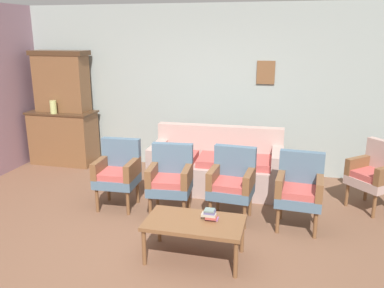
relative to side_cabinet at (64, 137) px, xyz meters
name	(u,v)px	position (x,y,z in m)	size (l,w,h in m)	color
ground_plane	(161,241)	(2.54, -2.25, -0.47)	(7.68, 7.68, 0.00)	brown
wall_back_with_decor	(210,89)	(2.54, 0.38, 0.88)	(6.40, 0.09, 2.70)	#939E99
side_cabinet	(64,137)	(0.00, 0.00, 0.00)	(1.16, 0.55, 0.93)	brown
cabinet_upper_hutch	(61,81)	(0.00, 0.08, 0.98)	(0.99, 0.38, 1.03)	brown
vase_on_cabinet	(53,107)	(-0.03, -0.18, 0.57)	(0.11, 0.11, 0.22)	#BCC474
floral_couch	(217,167)	(2.85, -0.54, -0.14)	(1.93, 0.87, 0.90)	tan
armchair_row_middle	(118,171)	(1.70, -1.48, 0.03)	(0.54, 0.51, 0.90)	slate
armchair_near_cabinet	(171,177)	(2.44, -1.55, 0.03)	(0.56, 0.54, 0.90)	slate
armchair_near_couch_end	(232,181)	(3.21, -1.48, 0.03)	(0.55, 0.52, 0.90)	slate
armchair_by_doorway	(300,188)	(4.02, -1.51, 0.03)	(0.55, 0.52, 0.90)	slate
wingback_chair_by_fireplace	(376,172)	(4.98, -0.73, 0.03)	(0.71, 0.71, 0.90)	tan
coffee_table	(195,225)	(2.98, -2.49, -0.09)	(1.00, 0.56, 0.42)	brown
book_stack_on_table	(210,215)	(3.13, -2.42, 0.01)	(0.17, 0.11, 0.11)	#975E9C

